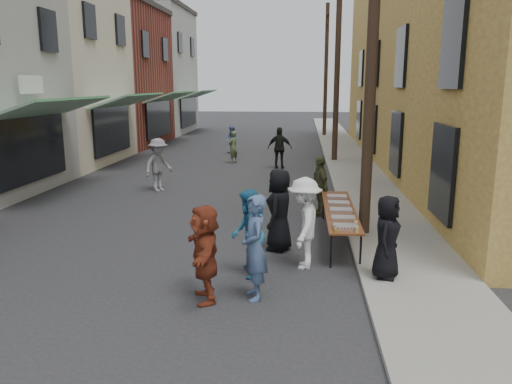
% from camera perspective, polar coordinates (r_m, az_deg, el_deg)
% --- Properties ---
extents(ground, '(120.00, 120.00, 0.00)m').
position_cam_1_polar(ground, '(9.90, -11.52, -9.37)').
color(ground, '#28282B').
rests_on(ground, ground).
extents(sidewalk, '(2.20, 60.00, 0.10)m').
position_cam_1_polar(sidewalk, '(24.16, 10.58, 3.52)').
color(sidewalk, gray).
rests_on(sidewalk, ground).
extents(storefront_row, '(8.00, 37.00, 9.00)m').
position_cam_1_polar(storefront_row, '(26.98, -23.50, 12.31)').
color(storefront_row, maroon).
rests_on(storefront_row, ground).
extents(building_ochre, '(10.00, 28.00, 10.00)m').
position_cam_1_polar(building_ochre, '(24.30, 26.22, 14.28)').
color(building_ochre, '#A36F3A').
rests_on(building_ochre, ground).
extents(utility_pole_near, '(0.26, 0.26, 9.00)m').
position_cam_1_polar(utility_pole_near, '(11.93, 13.18, 16.23)').
color(utility_pole_near, '#2D2116').
rests_on(utility_pole_near, ground).
extents(utility_pole_mid, '(0.26, 0.26, 9.00)m').
position_cam_1_polar(utility_pole_mid, '(23.86, 9.28, 14.19)').
color(utility_pole_mid, '#2D2116').
rests_on(utility_pole_mid, ground).
extents(utility_pole_far, '(0.26, 0.26, 9.00)m').
position_cam_1_polar(utility_pole_far, '(35.84, 8.00, 13.50)').
color(utility_pole_far, '#2D2116').
rests_on(utility_pole_far, ground).
extents(serving_table, '(0.70, 4.00, 0.75)m').
position_cam_1_polar(serving_table, '(11.82, 9.55, -2.10)').
color(serving_table, '#5E2E16').
rests_on(serving_table, ground).
extents(catering_tray_sausage, '(0.50, 0.33, 0.08)m').
position_cam_1_polar(catering_tray_sausage, '(10.22, 10.21, -3.95)').
color(catering_tray_sausage, maroon).
rests_on(catering_tray_sausage, serving_table).
extents(catering_tray_foil_b, '(0.50, 0.33, 0.08)m').
position_cam_1_polar(catering_tray_foil_b, '(10.84, 9.93, -3.00)').
color(catering_tray_foil_b, '#B2B2B7').
rests_on(catering_tray_foil_b, serving_table).
extents(catering_tray_buns, '(0.50, 0.33, 0.08)m').
position_cam_1_polar(catering_tray_buns, '(11.51, 9.66, -2.10)').
color(catering_tray_buns, tan).
rests_on(catering_tray_buns, serving_table).
extents(catering_tray_foil_d, '(0.50, 0.33, 0.08)m').
position_cam_1_polar(catering_tray_foil_d, '(12.19, 9.43, -1.29)').
color(catering_tray_foil_d, '#B2B2B7').
rests_on(catering_tray_foil_d, serving_table).
extents(catering_tray_buns_end, '(0.50, 0.33, 0.08)m').
position_cam_1_polar(catering_tray_buns_end, '(12.87, 9.22, -0.57)').
color(catering_tray_buns_end, tan).
rests_on(catering_tray_buns_end, serving_table).
extents(condiment_jar_a, '(0.07, 0.07, 0.08)m').
position_cam_1_polar(condiment_jar_a, '(9.91, 9.08, -4.41)').
color(condiment_jar_a, '#A57F26').
rests_on(condiment_jar_a, serving_table).
extents(condiment_jar_b, '(0.07, 0.07, 0.08)m').
position_cam_1_polar(condiment_jar_b, '(10.01, 9.04, -4.25)').
color(condiment_jar_b, '#A57F26').
rests_on(condiment_jar_b, serving_table).
extents(condiment_jar_c, '(0.07, 0.07, 0.08)m').
position_cam_1_polar(condiment_jar_c, '(10.10, 9.01, -4.09)').
color(condiment_jar_c, '#A57F26').
rests_on(condiment_jar_c, serving_table).
extents(cup_stack, '(0.08, 0.08, 0.12)m').
position_cam_1_polar(cup_stack, '(9.99, 11.47, -4.25)').
color(cup_stack, tan).
rests_on(cup_stack, serving_table).
extents(guest_front_a, '(0.77, 1.00, 1.81)m').
position_cam_1_polar(guest_front_a, '(10.94, 2.69, -2.05)').
color(guest_front_a, black).
rests_on(guest_front_a, ground).
extents(guest_front_b, '(0.61, 0.76, 1.81)m').
position_cam_1_polar(guest_front_b, '(8.44, -0.18, -6.38)').
color(guest_front_b, '#475F89').
rests_on(guest_front_b, ground).
extents(guest_front_c, '(0.76, 0.91, 1.68)m').
position_cam_1_polar(guest_front_c, '(9.45, -0.87, -4.76)').
color(guest_front_c, '#246B95').
rests_on(guest_front_c, ground).
extents(guest_front_d, '(0.78, 1.24, 1.83)m').
position_cam_1_polar(guest_front_d, '(9.90, 5.53, -3.57)').
color(guest_front_d, white).
rests_on(guest_front_d, ground).
extents(guest_front_e, '(0.71, 1.06, 1.67)m').
position_cam_1_polar(guest_front_e, '(14.02, 7.29, 0.72)').
color(guest_front_e, brown).
rests_on(guest_front_e, ground).
extents(guest_queue_back, '(0.89, 1.62, 1.67)m').
position_cam_1_polar(guest_queue_back, '(8.44, -5.87, -6.97)').
color(guest_queue_back, maroon).
rests_on(guest_queue_back, ground).
extents(server, '(0.73, 0.88, 1.55)m').
position_cam_1_polar(server, '(9.43, 14.73, -5.00)').
color(server, black).
rests_on(server, sidewalk).
extents(passerby_left, '(1.17, 1.35, 1.82)m').
position_cam_1_polar(passerby_left, '(17.40, -11.09, 3.07)').
color(passerby_left, gray).
rests_on(passerby_left, ground).
extents(passerby_mid, '(1.09, 0.53, 1.80)m').
position_cam_1_polar(passerby_mid, '(21.75, 2.73, 5.04)').
color(passerby_mid, black).
rests_on(passerby_mid, ground).
extents(passerby_right, '(0.59, 0.65, 1.50)m').
position_cam_1_polar(passerby_right, '(23.32, -2.63, 5.15)').
color(passerby_right, '#526138').
rests_on(passerby_right, ground).
extents(passerby_far, '(0.90, 0.90, 1.47)m').
position_cam_1_polar(passerby_far, '(26.46, -2.75, 5.95)').
color(passerby_far, '#50669B').
rests_on(passerby_far, ground).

